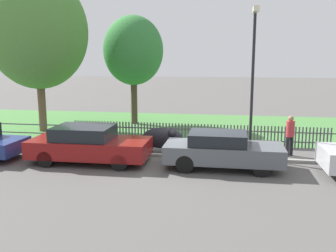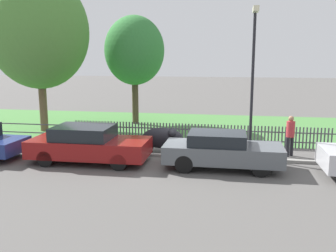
% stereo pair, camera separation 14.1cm
% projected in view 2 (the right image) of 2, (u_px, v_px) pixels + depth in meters
% --- Properties ---
extents(ground_plane, '(120.00, 120.00, 0.00)m').
position_uv_depth(ground_plane, '(190.00, 159.00, 14.40)').
color(ground_plane, '#565451').
extents(kerb_stone, '(39.94, 0.20, 0.12)m').
position_uv_depth(kerb_stone, '(191.00, 157.00, 14.49)').
color(kerb_stone, gray).
rests_on(kerb_stone, ground).
extents(grass_strip, '(39.94, 8.87, 0.01)m').
position_uv_depth(grass_strip, '(204.00, 126.00, 21.07)').
color(grass_strip, '#477F3D').
rests_on(grass_strip, ground).
extents(park_fence, '(39.94, 0.05, 0.93)m').
position_uv_depth(park_fence, '(197.00, 134.00, 16.70)').
color(park_fence, '#4C4C51').
rests_on(park_fence, ground).
extents(parked_car_black_saloon, '(4.39, 1.89, 1.37)m').
position_uv_depth(parked_car_black_saloon, '(88.00, 144.00, 13.84)').
color(parked_car_black_saloon, maroon).
rests_on(parked_car_black_saloon, ground).
extents(parked_car_navy_estate, '(4.09, 1.66, 1.29)m').
position_uv_depth(parked_car_navy_estate, '(222.00, 150.00, 13.05)').
color(parked_car_navy_estate, '#51565B').
rests_on(parked_car_navy_estate, ground).
extents(covered_motorcycle, '(1.81, 0.71, 1.05)m').
position_uv_depth(covered_motorcycle, '(164.00, 138.00, 15.18)').
color(covered_motorcycle, black).
rests_on(covered_motorcycle, ground).
extents(tree_nearest_kerb, '(5.05, 5.05, 8.04)m').
position_uv_depth(tree_nearest_kerb, '(39.00, 32.00, 18.94)').
color(tree_nearest_kerb, brown).
rests_on(tree_nearest_kerb, ground).
extents(tree_behind_motorcycle, '(3.41, 3.41, 6.19)m').
position_uv_depth(tree_behind_motorcycle, '(134.00, 51.00, 21.27)').
color(tree_behind_motorcycle, '#473828').
rests_on(tree_behind_motorcycle, ground).
extents(pedestrian_near_fence, '(0.46, 0.46, 1.61)m').
position_uv_depth(pedestrian_near_fence, '(290.00, 134.00, 14.62)').
color(pedestrian_near_fence, black).
rests_on(pedestrian_near_fence, ground).
extents(street_lamp, '(0.20, 0.79, 5.61)m').
position_uv_depth(street_lamp, '(253.00, 66.00, 13.77)').
color(street_lamp, black).
rests_on(street_lamp, ground).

